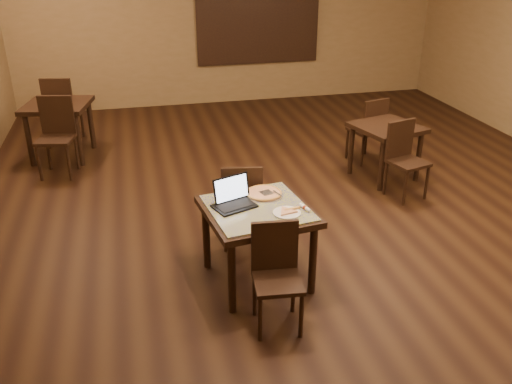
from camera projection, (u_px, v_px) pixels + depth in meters
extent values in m
plane|color=black|center=(316.00, 216.00, 6.30)|extent=(10.00, 10.00, 0.00)
cube|color=olive|center=(232.00, 22.00, 10.06)|extent=(8.00, 0.02, 3.00)
cube|color=#22527F|center=(258.00, 19.00, 10.11)|extent=(2.20, 0.04, 1.50)
cube|color=black|center=(258.00, 19.00, 10.09)|extent=(2.34, 0.02, 1.64)
cylinder|color=black|center=(232.00, 277.00, 4.56)|extent=(0.07, 0.07, 0.71)
cylinder|color=black|center=(206.00, 235.00, 5.20)|extent=(0.07, 0.07, 0.71)
cylinder|color=black|center=(313.00, 259.00, 4.81)|extent=(0.07, 0.07, 0.71)
cylinder|color=black|center=(279.00, 221.00, 5.45)|extent=(0.07, 0.07, 0.71)
cube|color=black|center=(257.00, 211.00, 4.85)|extent=(1.04, 1.04, 0.06)
cube|color=#1819A0|center=(257.00, 208.00, 4.83)|extent=(0.95, 0.95, 0.02)
cylinder|color=black|center=(260.00, 319.00, 4.28)|extent=(0.04, 0.04, 0.41)
cylinder|color=black|center=(255.00, 295.00, 4.58)|extent=(0.04, 0.04, 0.41)
cylinder|color=black|center=(301.00, 316.00, 4.32)|extent=(0.04, 0.04, 0.41)
cylinder|color=black|center=(293.00, 291.00, 4.62)|extent=(0.04, 0.04, 0.41)
cube|color=black|center=(278.00, 282.00, 4.35)|extent=(0.42, 0.42, 0.04)
cube|color=black|center=(275.00, 245.00, 4.41)|extent=(0.39, 0.08, 0.44)
cylinder|color=black|center=(257.00, 216.00, 5.84)|extent=(0.04, 0.04, 0.44)
cylinder|color=black|center=(260.00, 232.00, 5.53)|extent=(0.04, 0.04, 0.44)
cylinder|color=black|center=(225.00, 217.00, 5.82)|extent=(0.04, 0.04, 0.44)
cylinder|color=black|center=(225.00, 233.00, 5.51)|extent=(0.04, 0.04, 0.44)
cube|color=black|center=(242.00, 204.00, 5.57)|extent=(0.47, 0.47, 0.04)
cube|color=black|center=(242.00, 189.00, 5.30)|extent=(0.41, 0.11, 0.46)
cube|color=black|center=(234.00, 206.00, 4.82)|extent=(0.42, 0.36, 0.02)
cube|color=black|center=(231.00, 188.00, 4.88)|extent=(0.36, 0.18, 0.24)
cube|color=#C7DAFC|center=(232.00, 188.00, 4.88)|extent=(0.32, 0.15, 0.20)
cylinder|color=white|center=(287.00, 213.00, 4.71)|extent=(0.25, 0.25, 0.01)
cylinder|color=silver|center=(264.00, 194.00, 5.06)|extent=(0.38, 0.38, 0.01)
cylinder|color=#FBECA7|center=(264.00, 193.00, 5.06)|extent=(0.32, 0.32, 0.02)
torus|color=gold|center=(264.00, 193.00, 5.05)|extent=(0.34, 0.34, 0.02)
cube|color=silver|center=(267.00, 193.00, 5.04)|extent=(0.18, 0.28, 0.01)
cylinder|color=white|center=(305.00, 208.00, 4.78)|extent=(0.07, 0.16, 0.03)
cylinder|color=#992C12|center=(305.00, 208.00, 4.78)|extent=(0.04, 0.04, 0.04)
cylinder|color=black|center=(382.00, 165.00, 6.80)|extent=(0.07, 0.07, 0.69)
cylinder|color=black|center=(351.00, 150.00, 7.30)|extent=(0.07, 0.07, 0.69)
cylinder|color=black|center=(419.00, 156.00, 7.08)|extent=(0.07, 0.07, 0.69)
cylinder|color=black|center=(387.00, 142.00, 7.57)|extent=(0.07, 0.07, 0.69)
cube|color=black|center=(387.00, 128.00, 7.03)|extent=(0.96, 0.96, 0.06)
cylinder|color=black|center=(405.00, 189.00, 6.47)|extent=(0.04, 0.04, 0.44)
cylinder|color=black|center=(385.00, 178.00, 6.75)|extent=(0.04, 0.04, 0.44)
cylinder|color=black|center=(427.00, 183.00, 6.62)|extent=(0.04, 0.04, 0.44)
cylinder|color=black|center=(407.00, 173.00, 6.90)|extent=(0.04, 0.04, 0.44)
cube|color=black|center=(408.00, 163.00, 6.58)|extent=(0.50, 0.50, 0.04)
cube|color=black|center=(400.00, 139.00, 6.62)|extent=(0.40, 0.15, 0.47)
cylinder|color=black|center=(366.00, 140.00, 8.01)|extent=(0.04, 0.04, 0.44)
cylinder|color=black|center=(382.00, 147.00, 7.73)|extent=(0.04, 0.04, 0.44)
cylinder|color=black|center=(347.00, 144.00, 7.86)|extent=(0.04, 0.04, 0.44)
cylinder|color=black|center=(362.00, 152.00, 7.58)|extent=(0.04, 0.04, 0.44)
cube|color=black|center=(366.00, 130.00, 7.69)|extent=(0.50, 0.50, 0.04)
cube|color=black|center=(376.00, 116.00, 7.44)|extent=(0.40, 0.15, 0.47)
cylinder|color=black|center=(29.00, 140.00, 7.53)|extent=(0.08, 0.08, 0.77)
cylinder|color=black|center=(45.00, 124.00, 8.16)|extent=(0.08, 0.08, 0.77)
cylinder|color=black|center=(79.00, 140.00, 7.55)|extent=(0.08, 0.08, 0.77)
cylinder|color=black|center=(91.00, 124.00, 8.17)|extent=(0.08, 0.08, 0.77)
cube|color=black|center=(57.00, 105.00, 7.68)|extent=(1.02, 1.02, 0.06)
cylinder|color=black|center=(39.00, 164.00, 7.12)|extent=(0.04, 0.04, 0.49)
cylinder|color=black|center=(49.00, 153.00, 7.47)|extent=(0.04, 0.04, 0.49)
cylinder|color=black|center=(69.00, 163.00, 7.13)|extent=(0.04, 0.04, 0.49)
cylinder|color=black|center=(77.00, 153.00, 7.48)|extent=(0.04, 0.04, 0.49)
cube|color=black|center=(55.00, 140.00, 7.18)|extent=(0.54, 0.54, 0.04)
cube|color=black|center=(57.00, 115.00, 7.25)|extent=(0.45, 0.14, 0.52)
cylinder|color=black|center=(82.00, 122.00, 8.71)|extent=(0.04, 0.04, 0.49)
cylinder|color=black|center=(75.00, 130.00, 8.36)|extent=(0.04, 0.04, 0.49)
cylinder|color=black|center=(58.00, 122.00, 8.70)|extent=(0.04, 0.04, 0.49)
cylinder|color=black|center=(50.00, 130.00, 8.35)|extent=(0.04, 0.04, 0.49)
cube|color=black|center=(64.00, 110.00, 8.42)|extent=(0.54, 0.54, 0.04)
cube|color=black|center=(57.00, 96.00, 8.11)|extent=(0.45, 0.14, 0.52)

